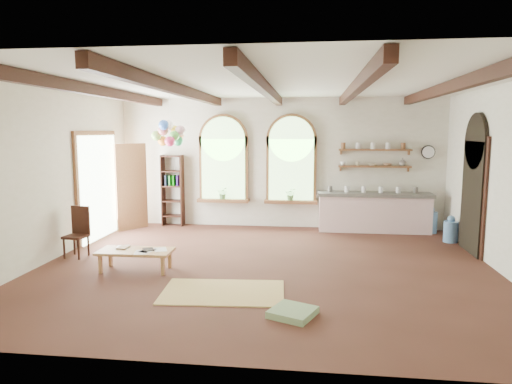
# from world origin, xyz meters

# --- Properties ---
(floor) EXTENTS (8.00, 8.00, 0.00)m
(floor) POSITION_xyz_m (0.00, 0.00, 0.00)
(floor) COLOR #4F2B20
(floor) RESTS_ON ground
(ceiling_beams) EXTENTS (6.20, 6.80, 0.18)m
(ceiling_beams) POSITION_xyz_m (0.00, 0.00, 3.10)
(ceiling_beams) COLOR #321810
(ceiling_beams) RESTS_ON ceiling
(window_left) EXTENTS (1.30, 0.28, 2.20)m
(window_left) POSITION_xyz_m (-1.40, 3.43, 1.63)
(window_left) COLOR brown
(window_left) RESTS_ON floor
(window_right) EXTENTS (1.30, 0.28, 2.20)m
(window_right) POSITION_xyz_m (0.30, 3.43, 1.63)
(window_right) COLOR brown
(window_right) RESTS_ON floor
(left_doorway) EXTENTS (0.10, 1.90, 2.50)m
(left_doorway) POSITION_xyz_m (-3.95, 1.80, 1.15)
(left_doorway) COLOR brown
(left_doorway) RESTS_ON floor
(right_doorway) EXTENTS (0.10, 1.30, 2.40)m
(right_doorway) POSITION_xyz_m (3.95, 1.50, 1.10)
(right_doorway) COLOR black
(right_doorway) RESTS_ON floor
(kitchen_counter) EXTENTS (2.68, 0.62, 0.94)m
(kitchen_counter) POSITION_xyz_m (2.30, 3.20, 0.48)
(kitchen_counter) COLOR silver
(kitchen_counter) RESTS_ON floor
(wall_shelf_lower) EXTENTS (1.70, 0.24, 0.04)m
(wall_shelf_lower) POSITION_xyz_m (2.30, 3.38, 1.55)
(wall_shelf_lower) COLOR brown
(wall_shelf_lower) RESTS_ON wall_back
(wall_shelf_upper) EXTENTS (1.70, 0.24, 0.04)m
(wall_shelf_upper) POSITION_xyz_m (2.30, 3.38, 1.95)
(wall_shelf_upper) COLOR brown
(wall_shelf_upper) RESTS_ON wall_back
(wall_clock) EXTENTS (0.32, 0.04, 0.32)m
(wall_clock) POSITION_xyz_m (3.55, 3.45, 1.90)
(wall_clock) COLOR black
(wall_clock) RESTS_ON wall_back
(bookshelf) EXTENTS (0.53, 0.32, 1.80)m
(bookshelf) POSITION_xyz_m (-2.70, 3.32, 0.90)
(bookshelf) COLOR #321810
(bookshelf) RESTS_ON floor
(coffee_table) EXTENTS (1.28, 0.61, 0.36)m
(coffee_table) POSITION_xyz_m (-2.20, -0.48, 0.32)
(coffee_table) COLOR tan
(coffee_table) RESTS_ON floor
(side_chair) EXTENTS (0.43, 0.43, 0.97)m
(side_chair) POSITION_xyz_m (-3.65, 0.22, 0.28)
(side_chair) COLOR #321810
(side_chair) RESTS_ON floor
(floor_mat) EXTENTS (1.89, 1.24, 0.02)m
(floor_mat) POSITION_xyz_m (-0.49, -1.38, 0.01)
(floor_mat) COLOR tan
(floor_mat) RESTS_ON floor
(floor_cushion) EXTENTS (0.70, 0.70, 0.09)m
(floor_cushion) POSITION_xyz_m (0.58, -2.12, 0.05)
(floor_cushion) COLOR gray
(floor_cushion) RESTS_ON floor
(water_jug_a) EXTENTS (0.33, 0.33, 0.65)m
(water_jug_a) POSITION_xyz_m (3.60, 3.20, 0.28)
(water_jug_a) COLOR #5786BA
(water_jug_a) RESTS_ON floor
(water_jug_b) EXTENTS (0.30, 0.30, 0.59)m
(water_jug_b) POSITION_xyz_m (3.82, 2.30, 0.25)
(water_jug_b) COLOR #5786BA
(water_jug_b) RESTS_ON floor
(balloon_cluster) EXTENTS (0.79, 0.86, 1.14)m
(balloon_cluster) POSITION_xyz_m (-2.41, 2.30, 2.33)
(balloon_cluster) COLOR silver
(balloon_cluster) RESTS_ON floor
(table_book) EXTENTS (0.19, 0.26, 0.02)m
(table_book) POSITION_xyz_m (-2.55, -0.37, 0.37)
(table_book) COLOR olive
(table_book) RESTS_ON coffee_table
(tablet) EXTENTS (0.27, 0.30, 0.01)m
(tablet) POSITION_xyz_m (-1.99, -0.43, 0.37)
(tablet) COLOR black
(tablet) RESTS_ON coffee_table
(potted_plant_left) EXTENTS (0.27, 0.23, 0.30)m
(potted_plant_left) POSITION_xyz_m (-1.40, 3.32, 0.85)
(potted_plant_left) COLOR #598C4C
(potted_plant_left) RESTS_ON window_left
(potted_plant_right) EXTENTS (0.27, 0.23, 0.30)m
(potted_plant_right) POSITION_xyz_m (0.30, 3.32, 0.85)
(potted_plant_right) COLOR #598C4C
(potted_plant_right) RESTS_ON window_right
(shelf_cup_a) EXTENTS (0.12, 0.10, 0.10)m
(shelf_cup_a) POSITION_xyz_m (1.55, 3.38, 1.62)
(shelf_cup_a) COLOR white
(shelf_cup_a) RESTS_ON wall_shelf_lower
(shelf_cup_b) EXTENTS (0.10, 0.10, 0.09)m
(shelf_cup_b) POSITION_xyz_m (1.90, 3.38, 1.62)
(shelf_cup_b) COLOR beige
(shelf_cup_b) RESTS_ON wall_shelf_lower
(shelf_bowl_a) EXTENTS (0.22, 0.22, 0.05)m
(shelf_bowl_a) POSITION_xyz_m (2.25, 3.38, 1.60)
(shelf_bowl_a) COLOR beige
(shelf_bowl_a) RESTS_ON wall_shelf_lower
(shelf_bowl_b) EXTENTS (0.20, 0.20, 0.06)m
(shelf_bowl_b) POSITION_xyz_m (2.60, 3.38, 1.60)
(shelf_bowl_b) COLOR #8C664C
(shelf_bowl_b) RESTS_ON wall_shelf_lower
(shelf_vase) EXTENTS (0.18, 0.18, 0.19)m
(shelf_vase) POSITION_xyz_m (2.95, 3.38, 1.67)
(shelf_vase) COLOR slate
(shelf_vase) RESTS_ON wall_shelf_lower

